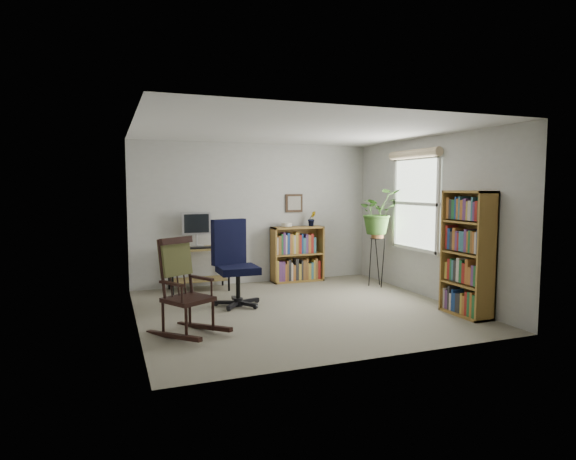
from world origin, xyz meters
name	(u,v)px	position (x,y,z in m)	size (l,w,h in m)	color
floor	(298,309)	(0.00, 0.00, 0.00)	(4.20, 4.00, 0.00)	gray
ceiling	(299,130)	(0.00, 0.00, 2.40)	(4.20, 4.00, 0.00)	silver
wall_back	(255,214)	(0.00, 2.00, 1.20)	(4.20, 0.00, 2.40)	#B0B0AC
wall_front	(377,236)	(0.00, -2.00, 1.20)	(4.20, 0.00, 2.40)	#B0B0AC
wall_left	(134,226)	(-2.10, 0.00, 1.20)	(0.00, 4.00, 2.40)	#B0B0AC
wall_right	(429,218)	(2.10, 0.00, 1.20)	(0.00, 4.00, 2.40)	#B0B0AC
window	(415,204)	(2.06, 0.30, 1.40)	(0.12, 1.20, 1.50)	silver
desk	(199,269)	(-1.05, 1.70, 0.35)	(0.96, 0.53, 0.69)	olive
monitor	(196,229)	(-1.05, 1.84, 0.97)	(0.46, 0.16, 0.56)	#AEAEB3
keyboard	(200,248)	(-1.05, 1.58, 0.70)	(0.40, 0.15, 0.03)	black
office_chair	(238,263)	(-0.72, 0.47, 0.61)	(0.67, 0.67, 1.23)	black
rocking_chair	(188,286)	(-1.57, -0.60, 0.56)	(0.57, 0.96, 1.11)	black
low_bookshelf	(297,254)	(0.71, 1.82, 0.48)	(0.92, 0.31, 0.97)	olive
tall_bookshelf	(467,254)	(1.92, -1.04, 0.81)	(0.30, 0.71, 1.61)	olive
plant_stand	(377,258)	(1.80, 0.96, 0.47)	(0.26, 0.26, 0.95)	black
spider_plant	(378,190)	(1.80, 0.96, 1.61)	(1.69, 1.88, 1.46)	#345D20
potted_plant_small	(312,223)	(0.99, 1.83, 1.02)	(0.13, 0.24, 0.11)	#345D20
framed_picture	(294,203)	(0.71, 1.97, 1.37)	(0.32, 0.04, 0.32)	black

